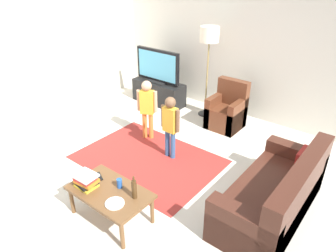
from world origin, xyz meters
TOP-DOWN VIEW (x-y plane):
  - ground at (0.00, 0.00)m, footprint 7.80×7.80m
  - wall_back at (0.00, 3.00)m, footprint 6.00×0.12m
  - wall_left at (-3.00, 0.00)m, footprint 0.12×6.00m
  - area_rug at (-0.30, 0.46)m, footprint 2.20×1.60m
  - tv_stand at (-1.62, 2.30)m, footprint 1.20×0.44m
  - tv at (-1.62, 2.28)m, footprint 1.10×0.28m
  - couch at (1.78, 0.52)m, footprint 0.80×1.80m
  - armchair at (0.12, 2.26)m, footprint 0.60×0.60m
  - floor_lamp at (-0.49, 2.45)m, footprint 0.36×0.36m
  - child_near_tv at (-0.77, 0.99)m, footprint 0.33×0.22m
  - child_center at (-0.07, 0.75)m, footprint 0.35×0.17m
  - coffee_table at (0.21, -0.78)m, footprint 1.00×0.60m
  - book_stack at (-0.07, -0.90)m, footprint 0.29×0.24m
  - bottle at (0.53, -0.68)m, footprint 0.06×0.06m
  - tv_remote at (-0.09, -0.68)m, footprint 0.17×0.11m
  - soda_can at (0.26, -0.66)m, footprint 0.07×0.07m
  - plate at (0.43, -0.90)m, footprint 0.22×0.22m

SIDE VIEW (x-z plane):
  - ground at x=0.00m, z-range 0.00..0.00m
  - area_rug at x=-0.30m, z-range 0.00..0.01m
  - tv_stand at x=-1.62m, z-range -0.01..0.49m
  - couch at x=1.78m, z-range -0.14..0.72m
  - armchair at x=0.12m, z-range -0.15..0.75m
  - coffee_table at x=0.21m, z-range 0.16..0.58m
  - plate at x=0.43m, z-range 0.42..0.44m
  - tv_remote at x=-0.09m, z-range 0.42..0.44m
  - soda_can at x=0.26m, z-range 0.42..0.54m
  - book_stack at x=-0.07m, z-range 0.42..0.59m
  - bottle at x=0.53m, z-range 0.40..0.69m
  - child_center at x=-0.07m, z-range 0.11..1.16m
  - child_near_tv at x=-0.77m, z-range 0.11..1.19m
  - tv at x=-1.62m, z-range 0.49..1.20m
  - wall_back at x=0.00m, z-range 0.00..2.70m
  - wall_left at x=-3.00m, z-range 0.00..2.70m
  - floor_lamp at x=-0.49m, z-range 0.65..2.43m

